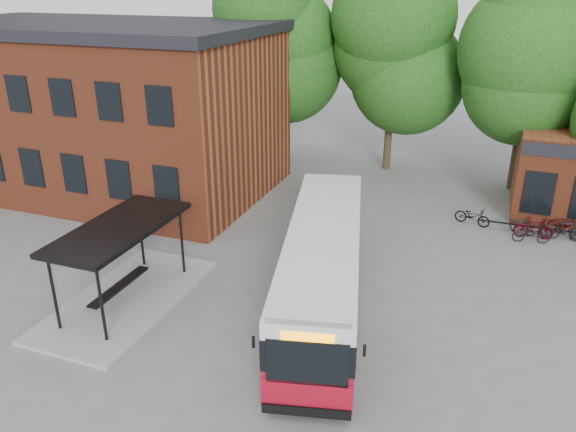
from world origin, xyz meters
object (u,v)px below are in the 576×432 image
(city_bus, at_px, (323,268))
(bicycle_0, at_px, (472,216))
(bicycle_5, at_px, (565,230))
(bus_shelter, at_px, (123,264))
(bicycle_2, at_px, (531,234))
(bicycle_6, at_px, (569,224))
(bicycle_3, at_px, (534,228))
(bicycle_4, at_px, (532,225))

(city_bus, bearing_deg, bicycle_0, 50.86)
(bicycle_0, bearing_deg, bicycle_5, -78.86)
(bus_shelter, xyz_separation_m, bicycle_5, (14.71, 10.84, -0.97))
(bicycle_2, xyz_separation_m, bicycle_6, (1.59, 1.52, 0.06))
(bus_shelter, distance_m, bicycle_3, 17.12)
(bus_shelter, relative_size, bicycle_5, 4.39)
(bus_shelter, xyz_separation_m, bicycle_0, (10.87, 11.18, -1.02))
(bus_shelter, height_order, bicycle_0, bus_shelter)
(bus_shelter, xyz_separation_m, bicycle_6, (14.94, 11.58, -0.98))
(bicycle_0, relative_size, bicycle_3, 1.00)
(bicycle_4, bearing_deg, bicycle_6, -60.80)
(bicycle_5, xyz_separation_m, bicycle_6, (0.23, 0.73, -0.01))
(bicycle_6, bearing_deg, bicycle_0, 98.03)
(bicycle_4, bearing_deg, city_bus, 147.05)
(bicycle_4, distance_m, bicycle_6, 1.69)
(bicycle_4, bearing_deg, bicycle_3, -165.66)
(bicycle_0, distance_m, bicycle_5, 3.86)
(bus_shelter, height_order, city_bus, bus_shelter)
(bicycle_3, distance_m, bicycle_6, 1.81)
(bicycle_2, relative_size, bicycle_5, 0.97)
(bicycle_2, bearing_deg, bicycle_4, -13.62)
(bicycle_0, bearing_deg, bicycle_2, -98.26)
(city_bus, height_order, bicycle_3, city_bus)
(bus_shelter, bearing_deg, city_bus, 17.97)
(bus_shelter, xyz_separation_m, bicycle_4, (13.40, 10.89, -0.97))
(bicycle_3, xyz_separation_m, bicycle_6, (1.49, 1.03, -0.02))
(bicycle_5, distance_m, bicycle_6, 0.77)
(city_bus, height_order, bicycle_6, city_bus)
(bicycle_0, height_order, bicycle_6, bicycle_6)
(bicycle_0, relative_size, bicycle_6, 0.92)
(bicycle_0, height_order, bicycle_5, bicycle_5)
(bicycle_3, bearing_deg, bicycle_5, -80.83)
(bicycle_5, bearing_deg, bicycle_0, 72.97)
(city_bus, xyz_separation_m, bicycle_4, (6.90, 8.78, -0.96))
(bicycle_3, relative_size, bicycle_6, 0.92)
(bicycle_4, xyz_separation_m, bicycle_6, (1.54, 0.69, -0.01))
(bicycle_0, relative_size, bicycle_5, 1.03)
(bicycle_4, bearing_deg, bus_shelter, 134.31)
(bus_shelter, bearing_deg, bicycle_2, 36.98)
(bus_shelter, distance_m, city_bus, 6.83)
(bus_shelter, distance_m, bicycle_5, 18.30)
(bicycle_4, xyz_separation_m, bicycle_5, (1.32, -0.05, -0.00))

